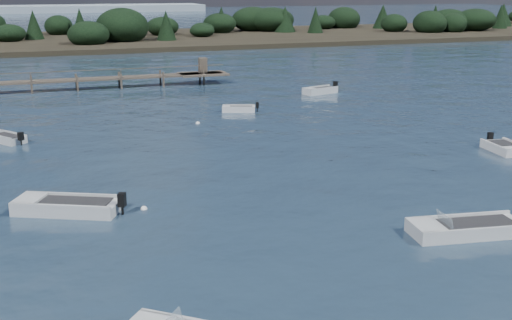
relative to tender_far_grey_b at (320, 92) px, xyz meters
name	(u,v)px	position (x,y,z in m)	size (l,w,h in m)	color
ground	(146,71)	(-12.95, 22.05, -0.19)	(400.00, 400.00, 0.00)	#18293A
tender_far_grey_b	(320,92)	(0.00, 0.00, 0.00)	(3.90, 2.24, 1.31)	#BABFC2
tender_far_grey	(5,139)	(-28.08, -10.62, -0.03)	(2.86, 3.30, 1.13)	#BABFC2
tender_far_white	(239,110)	(-10.12, -5.95, -0.04)	(3.06, 1.92, 1.03)	silver
dinghy_mid_white_a	(467,231)	(-9.14, -34.62, -0.03)	(5.36, 2.53, 1.23)	#BABFC2
dinghy_extra_a	(505,149)	(1.81, -23.82, -0.04)	(2.02, 3.35, 1.11)	silver
dinghy_mid_grey	(67,209)	(-24.98, -26.24, -0.01)	(5.14, 3.71, 1.31)	#BABFC2
buoy_c	(144,209)	(-21.56, -27.00, -0.19)	(0.32, 0.32, 0.32)	white
buoy_e	(198,123)	(-14.45, -9.27, -0.19)	(0.32, 0.32, 0.32)	white
far_headland	(241,28)	(12.05, 62.05, 1.78)	(190.00, 40.00, 5.80)	black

